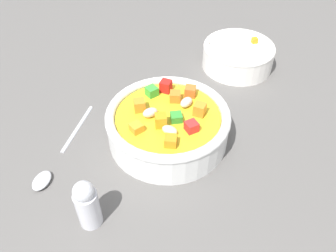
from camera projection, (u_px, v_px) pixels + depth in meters
The scene contains 5 objects.
ground_plane at pixel (168, 142), 56.78cm from camera, with size 140.00×140.00×2.00cm, color #565451.
soup_bowl_main at pixel (168, 124), 53.91cm from camera, with size 19.46×19.46×7.04cm.
spoon at pixel (56, 159), 52.18cm from camera, with size 18.69×7.33×1.04cm.
side_bowl_small at pixel (238, 55), 69.43cm from camera, with size 14.33×14.33×5.33cm.
pepper_shaker at pixel (87, 204), 42.42cm from camera, with size 3.02×3.02×7.86cm.
Camera 1 is at (39.08, -2.33, 40.23)cm, focal length 36.51 mm.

